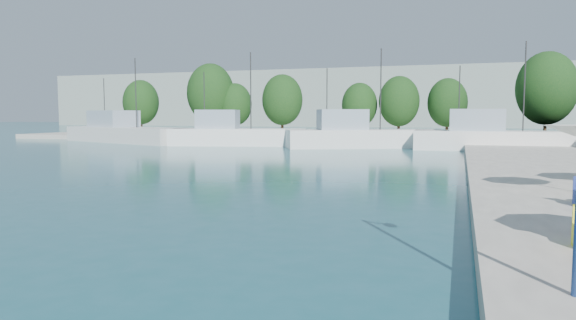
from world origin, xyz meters
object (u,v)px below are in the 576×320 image
(trawler_01, at_px, (125,133))
(trawler_04, at_px, (499,139))
(trawler_02, at_px, (234,136))
(trawler_03, at_px, (361,137))

(trawler_01, height_order, trawler_04, same)
(trawler_02, bearing_deg, trawler_01, 158.12)
(trawler_02, distance_m, trawler_04, 26.14)
(trawler_03, height_order, trawler_04, same)
(trawler_01, relative_size, trawler_03, 1.25)
(trawler_01, height_order, trawler_03, same)
(trawler_01, distance_m, trawler_02, 15.53)
(trawler_01, relative_size, trawler_02, 1.33)
(trawler_03, bearing_deg, trawler_02, 157.99)
(trawler_01, xyz_separation_m, trawler_04, (41.49, -1.57, 0.00))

